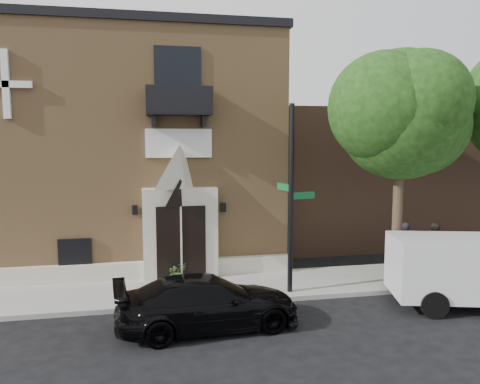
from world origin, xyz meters
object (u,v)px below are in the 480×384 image
(street_sign, at_px, (291,199))
(fire_hydrant, at_px, (413,273))
(pedestrian_far, at_px, (435,246))
(pedestrian_near, at_px, (404,247))
(black_sedan, at_px, (208,303))
(dumpster, at_px, (427,262))

(street_sign, height_order, fire_hydrant, street_sign)
(fire_hydrant, distance_m, pedestrian_far, 2.63)
(pedestrian_near, bearing_deg, pedestrian_far, 178.59)
(black_sedan, bearing_deg, dumpster, -79.45)
(pedestrian_near, bearing_deg, black_sedan, 17.40)
(street_sign, relative_size, dumpster, 2.71)
(fire_hydrant, height_order, pedestrian_near, pedestrian_near)
(black_sedan, bearing_deg, pedestrian_far, -73.61)
(pedestrian_near, bearing_deg, street_sign, 9.29)
(black_sedan, relative_size, pedestrian_near, 2.67)
(fire_hydrant, relative_size, dumpster, 0.38)
(black_sedan, relative_size, street_sign, 0.82)
(street_sign, height_order, pedestrian_far, street_sign)
(street_sign, distance_m, fire_hydrant, 4.99)
(street_sign, bearing_deg, black_sedan, -157.24)
(pedestrian_far, bearing_deg, black_sedan, 120.61)
(street_sign, distance_m, dumpster, 5.49)
(fire_hydrant, xyz_separation_m, dumpster, (0.72, 0.31, 0.27))
(dumpster, distance_m, pedestrian_far, 1.87)
(fire_hydrant, relative_size, pedestrian_far, 0.48)
(street_sign, xyz_separation_m, fire_hydrant, (4.25, -0.17, -2.61))
(street_sign, xyz_separation_m, dumpster, (4.96, 0.14, -2.34))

